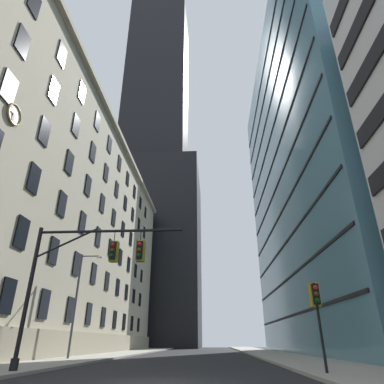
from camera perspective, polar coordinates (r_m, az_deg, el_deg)
name	(u,v)px	position (r m, az deg, el deg)	size (l,w,h in m)	color
station_building	(53,227)	(45.51, -22.94, -5.58)	(14.41, 63.13, 29.31)	#B2A88E
dark_skyscraper	(157,122)	(109.09, -6.18, 12.06)	(27.04, 27.04, 225.05)	black
glass_office_midrise	(342,170)	(49.45, 24.61, 3.56)	(18.67, 43.01, 45.53)	teal
traffic_signal_mast	(92,265)	(17.52, -16.94, -11.95)	(7.65, 0.63, 6.66)	black
traffic_light_near_right	(316,299)	(16.56, 20.66, -17.04)	(0.40, 0.63, 3.65)	black
street_lamppost	(80,294)	(30.24, -18.94, -16.47)	(1.94, 0.32, 8.16)	#47474C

